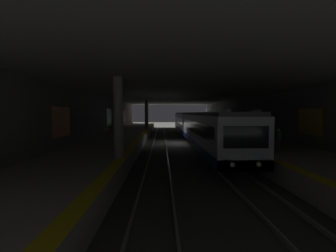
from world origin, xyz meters
TOP-DOWN VIEW (x-y plane):
  - ground_plane at (0.00, 0.00)m, footprint 120.00×120.00m
  - track_left at (0.00, -2.20)m, footprint 60.00×1.53m
  - track_right at (0.00, 2.20)m, footprint 60.00×1.53m
  - platform_left at (0.00, -6.55)m, footprint 60.00×5.30m
  - platform_right at (0.00, 6.55)m, footprint 60.00×5.30m
  - wall_left at (0.06, -9.45)m, footprint 60.00×0.56m
  - wall_right at (0.02, 9.45)m, footprint 60.00×0.56m
  - ceiling_slab at (0.00, 0.00)m, footprint 60.00×19.40m
  - pillar_near at (-14.00, 4.35)m, footprint 0.56×0.56m
  - pillar_far at (9.17, 4.35)m, footprint 0.56×0.56m
  - metro_train at (2.07, -2.20)m, footprint 35.90×2.83m
  - bench_left_mid at (-2.42, -8.53)m, footprint 1.70×0.47m
  - bench_right_near at (0.55, 8.53)m, footprint 1.70×0.47m
  - bench_right_mid at (6.51, 8.53)m, footprint 1.70×0.47m
  - bench_right_far at (12.14, 8.53)m, footprint 1.70×0.47m
  - person_waiting_near at (3.59, -7.51)m, footprint 0.60×0.23m
  - person_walking_mid at (11.42, 8.51)m, footprint 0.60×0.23m
  - person_standing_far at (-12.04, -5.78)m, footprint 0.60×0.22m
  - suitcase_rolling at (4.48, -6.13)m, footprint 0.43×0.24m
  - trash_bin at (-6.74, -7.80)m, footprint 0.44×0.44m

SIDE VIEW (x-z plane):
  - ground_plane at x=0.00m, z-range 0.00..0.00m
  - track_left at x=0.00m, z-range 0.00..0.16m
  - track_right at x=0.00m, z-range 0.00..0.16m
  - platform_left at x=0.00m, z-range 0.00..1.05m
  - platform_right at x=0.00m, z-range 0.00..1.05m
  - suitcase_rolling at x=4.48m, z-range 0.90..1.92m
  - trash_bin at x=-6.74m, z-range 1.05..1.90m
  - bench_left_mid at x=-2.42m, z-range 1.14..2.00m
  - bench_right_near at x=0.55m, z-range 1.14..2.00m
  - bench_right_mid at x=6.51m, z-range 1.14..2.00m
  - bench_right_far at x=12.14m, z-range 1.14..2.00m
  - person_standing_far at x=-12.04m, z-range 1.11..2.65m
  - person_walking_mid at x=11.42m, z-range 1.13..2.82m
  - person_waiting_near at x=3.59m, z-range 1.13..2.83m
  - metro_train at x=2.07m, z-range 0.28..3.77m
  - wall_right at x=0.02m, z-range 0.00..5.60m
  - wall_left at x=0.06m, z-range 0.00..5.60m
  - pillar_near at x=-14.00m, z-range 1.05..5.60m
  - pillar_far at x=9.17m, z-range 1.05..5.60m
  - ceiling_slab at x=0.00m, z-range 5.60..6.00m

